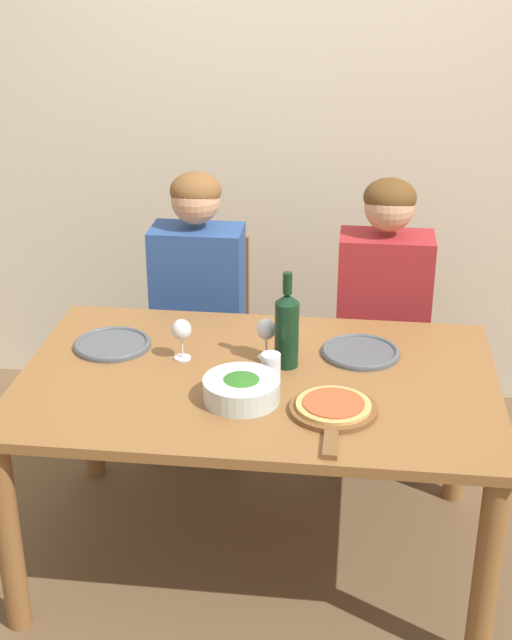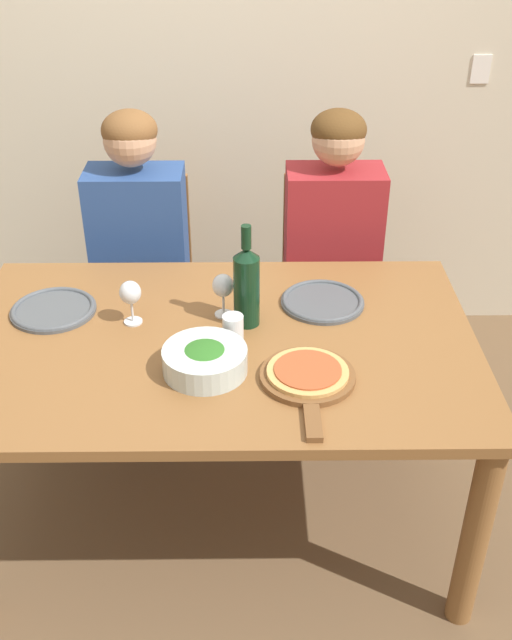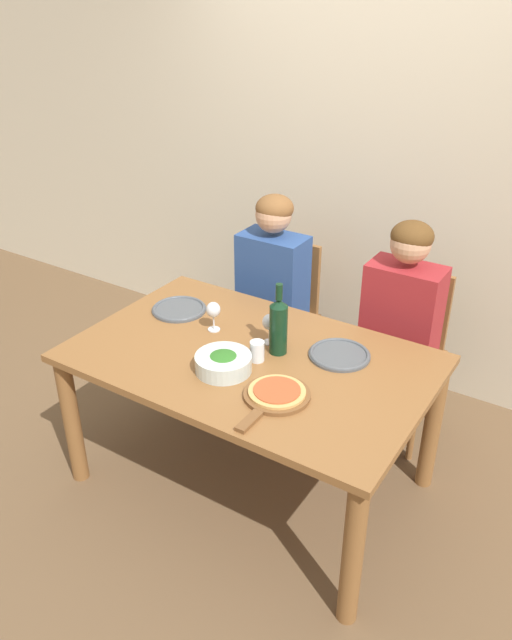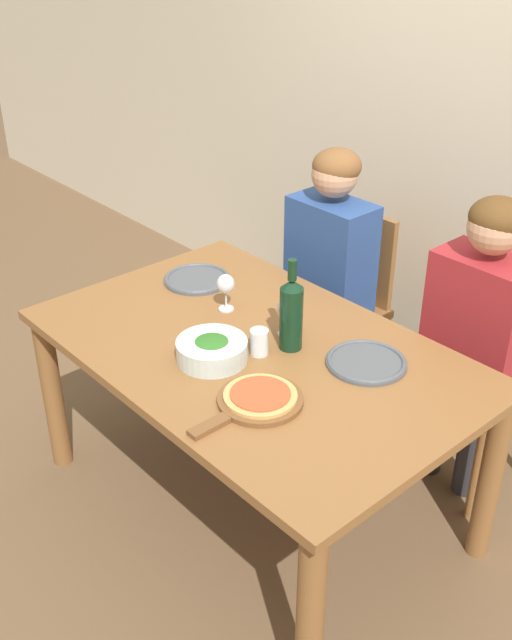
{
  "view_description": "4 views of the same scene",
  "coord_description": "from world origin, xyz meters",
  "px_view_note": "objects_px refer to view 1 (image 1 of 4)",
  "views": [
    {
      "loc": [
        0.32,
        -2.66,
        2.17
      ],
      "look_at": [
        -0.01,
        0.02,
        0.95
      ],
      "focal_mm": 50.0,
      "sensor_mm": 36.0,
      "label": 1
    },
    {
      "loc": [
        0.1,
        -1.95,
        2.05
      ],
      "look_at": [
        0.12,
        0.04,
        0.79
      ],
      "focal_mm": 42.0,
      "sensor_mm": 36.0,
      "label": 2
    },
    {
      "loc": [
        1.32,
        -2.03,
        2.26
      ],
      "look_at": [
        -0.02,
        0.08,
        0.89
      ],
      "focal_mm": 35.0,
      "sensor_mm": 36.0,
      "label": 3
    },
    {
      "loc": [
        1.71,
        -1.52,
        2.17
      ],
      "look_at": [
        0.01,
        -0.0,
        0.86
      ],
      "focal_mm": 42.0,
      "sensor_mm": 36.0,
      "label": 4
    }
  ],
  "objects_px": {
    "person_man": "(384,297)",
    "dinner_plate_right": "(360,352)",
    "chair_right": "(380,341)",
    "wine_bottle": "(287,328)",
    "broccoli_bowl": "(241,389)",
    "wine_glass_right": "(266,331)",
    "dinner_plate_left": "(112,344)",
    "wine_glass_left": "(182,332)",
    "pizza_on_board": "(333,409)",
    "water_tumbler": "(271,367)",
    "person_woman": "(197,288)",
    "chair_left": "(203,331)"
  },
  "relations": [
    {
      "from": "dinner_plate_left",
      "to": "pizza_on_board",
      "type": "distance_m",
      "value": 0.91
    },
    {
      "from": "chair_left",
      "to": "wine_bottle",
      "type": "distance_m",
      "value": 0.96
    },
    {
      "from": "pizza_on_board",
      "to": "water_tumbler",
      "type": "bearing_deg",
      "value": 137.38
    },
    {
      "from": "chair_left",
      "to": "water_tumbler",
      "type": "xyz_separation_m",
      "value": [
        0.39,
        -0.87,
        0.29
      ]
    },
    {
      "from": "wine_bottle",
      "to": "wine_glass_right",
      "type": "relative_size",
      "value": 2.29
    },
    {
      "from": "person_woman",
      "to": "wine_glass_right",
      "type": "distance_m",
      "value": 0.71
    },
    {
      "from": "pizza_on_board",
      "to": "wine_glass_left",
      "type": "xyz_separation_m",
      "value": [
        -0.55,
        0.32,
        0.09
      ]
    },
    {
      "from": "wine_bottle",
      "to": "broccoli_bowl",
      "type": "height_order",
      "value": "wine_bottle"
    },
    {
      "from": "person_man",
      "to": "wine_glass_left",
      "type": "height_order",
      "value": "person_man"
    },
    {
      "from": "wine_bottle",
      "to": "dinner_plate_right",
      "type": "height_order",
      "value": "wine_bottle"
    },
    {
      "from": "person_man",
      "to": "chair_right",
      "type": "bearing_deg",
      "value": 90.0
    },
    {
      "from": "wine_bottle",
      "to": "wine_glass_right",
      "type": "xyz_separation_m",
      "value": [
        -0.08,
        0.05,
        -0.04
      ]
    },
    {
      "from": "broccoli_bowl",
      "to": "dinner_plate_right",
      "type": "distance_m",
      "value": 0.54
    },
    {
      "from": "person_man",
      "to": "water_tumbler",
      "type": "xyz_separation_m",
      "value": [
        -0.39,
        -0.76,
        0.04
      ]
    },
    {
      "from": "broccoli_bowl",
      "to": "dinner_plate_right",
      "type": "xyz_separation_m",
      "value": [
        0.38,
        0.38,
        -0.03
      ]
    },
    {
      "from": "chair_left",
      "to": "dinner_plate_left",
      "type": "distance_m",
      "value": 0.76
    },
    {
      "from": "broccoli_bowl",
      "to": "dinner_plate_left",
      "type": "relative_size",
      "value": 0.89
    },
    {
      "from": "chair_left",
      "to": "pizza_on_board",
      "type": "height_order",
      "value": "chair_left"
    },
    {
      "from": "dinner_plate_right",
      "to": "dinner_plate_left",
      "type": "bearing_deg",
      "value": -177.25
    },
    {
      "from": "chair_right",
      "to": "pizza_on_board",
      "type": "height_order",
      "value": "chair_right"
    },
    {
      "from": "dinner_plate_right",
      "to": "water_tumbler",
      "type": "relative_size",
      "value": 2.95
    },
    {
      "from": "chair_right",
      "to": "wine_bottle",
      "type": "bearing_deg",
      "value": -114.4
    },
    {
      "from": "dinner_plate_right",
      "to": "chair_left",
      "type": "bearing_deg",
      "value": 137.06
    },
    {
      "from": "wine_bottle",
      "to": "dinner_plate_right",
      "type": "xyz_separation_m",
      "value": [
        0.26,
        0.12,
        -0.13
      ]
    },
    {
      "from": "dinner_plate_left",
      "to": "wine_glass_left",
      "type": "relative_size",
      "value": 1.86
    },
    {
      "from": "person_woman",
      "to": "dinner_plate_right",
      "type": "relative_size",
      "value": 4.42
    },
    {
      "from": "water_tumbler",
      "to": "wine_bottle",
      "type": "bearing_deg",
      "value": 69.29
    },
    {
      "from": "wine_bottle",
      "to": "pizza_on_board",
      "type": "xyz_separation_m",
      "value": [
        0.18,
        -0.31,
        -0.13
      ]
    },
    {
      "from": "wine_glass_left",
      "to": "wine_glass_right",
      "type": "xyz_separation_m",
      "value": [
        0.29,
        0.04,
        0.0
      ]
    },
    {
      "from": "chair_left",
      "to": "person_woman",
      "type": "xyz_separation_m",
      "value": [
        0.0,
        -0.11,
        0.25
      ]
    },
    {
      "from": "person_woman",
      "to": "broccoli_bowl",
      "type": "xyz_separation_m",
      "value": [
        0.31,
        -0.91,
        0.03
      ]
    },
    {
      "from": "wine_bottle",
      "to": "wine_glass_right",
      "type": "bearing_deg",
      "value": 147.43
    },
    {
      "from": "chair_left",
      "to": "person_woman",
      "type": "height_order",
      "value": "person_woman"
    },
    {
      "from": "dinner_plate_right",
      "to": "pizza_on_board",
      "type": "distance_m",
      "value": 0.44
    },
    {
      "from": "chair_left",
      "to": "wine_glass_left",
      "type": "xyz_separation_m",
      "value": [
        0.06,
        -0.75,
        0.35
      ]
    },
    {
      "from": "person_woman",
      "to": "person_man",
      "type": "bearing_deg",
      "value": 0.0
    },
    {
      "from": "wine_glass_right",
      "to": "water_tumbler",
      "type": "xyz_separation_m",
      "value": [
        0.03,
        -0.16,
        -0.06
      ]
    },
    {
      "from": "wine_bottle",
      "to": "water_tumbler",
      "type": "distance_m",
      "value": 0.15
    },
    {
      "from": "dinner_plate_left",
      "to": "wine_glass_right",
      "type": "height_order",
      "value": "wine_glass_right"
    },
    {
      "from": "person_woman",
      "to": "wine_glass_right",
      "type": "bearing_deg",
      "value": -59.35
    },
    {
      "from": "wine_glass_right",
      "to": "water_tumbler",
      "type": "relative_size",
      "value": 1.58
    },
    {
      "from": "person_man",
      "to": "broccoli_bowl",
      "type": "distance_m",
      "value": 1.03
    },
    {
      "from": "wine_bottle",
      "to": "broccoli_bowl",
      "type": "relative_size",
      "value": 1.38
    },
    {
      "from": "dinner_plate_left",
      "to": "dinner_plate_right",
      "type": "xyz_separation_m",
      "value": [
        0.9,
        0.04,
        0.0
      ]
    },
    {
      "from": "dinner_plate_left",
      "to": "water_tumbler",
      "type": "relative_size",
      "value": 2.95
    },
    {
      "from": "chair_right",
      "to": "pizza_on_board",
      "type": "relative_size",
      "value": 2.18
    },
    {
      "from": "chair_right",
      "to": "person_man",
      "type": "xyz_separation_m",
      "value": [
        0.0,
        -0.11,
        0.25
      ]
    },
    {
      "from": "wine_bottle",
      "to": "water_tumbler",
      "type": "bearing_deg",
      "value": -110.71
    },
    {
      "from": "pizza_on_board",
      "to": "wine_glass_right",
      "type": "bearing_deg",
      "value": 124.87
    },
    {
      "from": "person_man",
      "to": "dinner_plate_right",
      "type": "xyz_separation_m",
      "value": [
        -0.09,
        -0.53,
        0.01
      ]
    }
  ]
}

